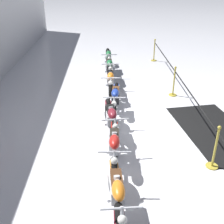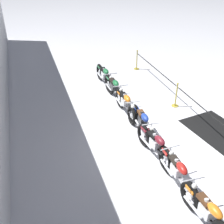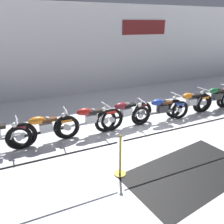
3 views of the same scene
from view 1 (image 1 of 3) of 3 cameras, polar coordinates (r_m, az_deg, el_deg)
ground_plane at (r=8.06m, az=4.46°, el=-2.57°), size 120.00×120.00×0.00m
motorcycle_orange_1 at (r=5.04m, az=1.05°, el=-16.98°), size 2.13×0.62×0.94m
motorcycle_red_2 at (r=6.11m, az=0.46°, el=-7.74°), size 2.28×0.62×0.97m
motorcycle_maroon_3 at (r=7.18m, az=-0.15°, el=-2.03°), size 2.26×0.62×0.96m
motorcycle_blue_4 at (r=8.41m, az=0.66°, el=2.36°), size 2.30×0.62×0.93m
motorcycle_orange_5 at (r=9.72m, az=-0.31°, el=5.86°), size 2.20×0.62×0.94m
motorcycle_green_6 at (r=10.97m, az=-0.52°, el=8.50°), size 2.33×0.62×0.98m
motorcycle_green_7 at (r=12.25m, az=-0.73°, el=10.46°), size 2.42×0.62×0.97m
stanchion_far_left at (r=6.86m, az=19.03°, el=-2.52°), size 12.45×0.28×1.05m
stanchion_mid_left at (r=6.62m, az=20.07°, el=-7.92°), size 0.28×0.28×1.05m
stanchion_mid_right at (r=10.02m, az=12.40°, el=5.23°), size 0.28×0.28×1.05m
stanchion_far_right at (r=13.94m, az=8.55°, el=11.69°), size 0.28×0.28×1.05m
floor_banner at (r=8.23m, az=20.14°, el=-3.57°), size 3.36×2.13×0.01m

